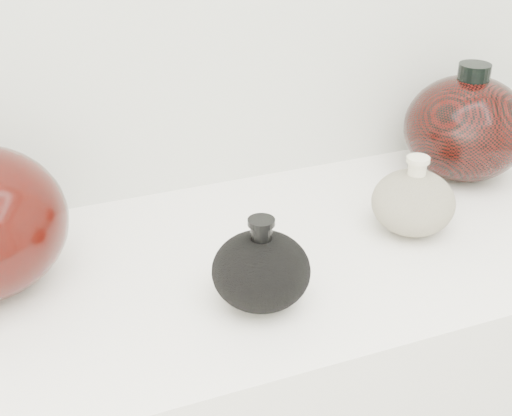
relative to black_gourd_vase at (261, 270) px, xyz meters
name	(u,v)px	position (x,y,z in m)	size (l,w,h in m)	color
black_gourd_vase	(261,270)	(0.00, 0.00, 0.00)	(0.16, 0.16, 0.13)	black
cream_gourd_vase	(413,202)	(0.29, 0.09, 0.00)	(0.15, 0.15, 0.12)	beige
right_round_pot	(466,127)	(0.47, 0.22, 0.04)	(0.27, 0.27, 0.20)	black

